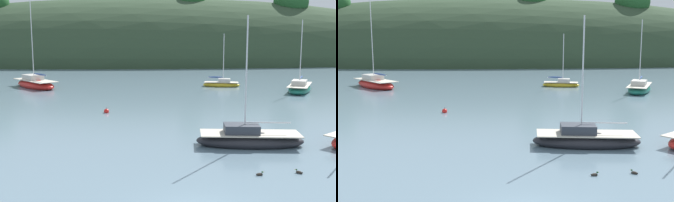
% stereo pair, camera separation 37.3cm
% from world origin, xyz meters
% --- Properties ---
extents(far_shoreline_hill, '(150.00, 36.00, 29.72)m').
position_xyz_m(far_shoreline_hill, '(0.03, 80.52, 0.06)').
color(far_shoreline_hill, '#2D422B').
rests_on(far_shoreline_hill, ground).
extents(sailboat_orange_cutter, '(7.01, 7.68, 11.56)m').
position_xyz_m(sailboat_orange_cutter, '(-15.11, 38.34, 0.47)').
color(sailboat_orange_cutter, red).
rests_on(sailboat_orange_cutter, ground).
extents(sailboat_yellow_far, '(4.77, 2.38, 6.65)m').
position_xyz_m(sailboat_yellow_far, '(7.75, 38.00, 0.32)').
color(sailboat_yellow_far, gold).
rests_on(sailboat_yellow_far, ground).
extents(sailboat_white_near, '(6.71, 2.87, 8.05)m').
position_xyz_m(sailboat_white_near, '(4.36, 10.30, 0.39)').
color(sailboat_white_near, '#232328').
rests_on(sailboat_white_near, ground).
extents(sailboat_navy_dinghy, '(5.13, 7.19, 8.32)m').
position_xyz_m(sailboat_navy_dinghy, '(15.76, 32.84, 0.42)').
color(sailboat_navy_dinghy, '#196B56').
rests_on(sailboat_navy_dinghy, ground).
extents(mooring_buoy_channel, '(0.44, 0.44, 0.54)m').
position_xyz_m(mooring_buoy_channel, '(-5.16, 21.46, 0.12)').
color(mooring_buoy_channel, red).
rests_on(mooring_buoy_channel, ground).
extents(duck_lone_left, '(0.43, 0.24, 0.24)m').
position_xyz_m(duck_lone_left, '(3.54, 4.86, 0.05)').
color(duck_lone_left, '#2D2823').
rests_on(duck_lone_left, ground).
extents(duck_lone_right, '(0.37, 0.37, 0.24)m').
position_xyz_m(duck_lone_right, '(5.56, 5.04, 0.05)').
color(duck_lone_right, '#2D2823').
rests_on(duck_lone_right, ground).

